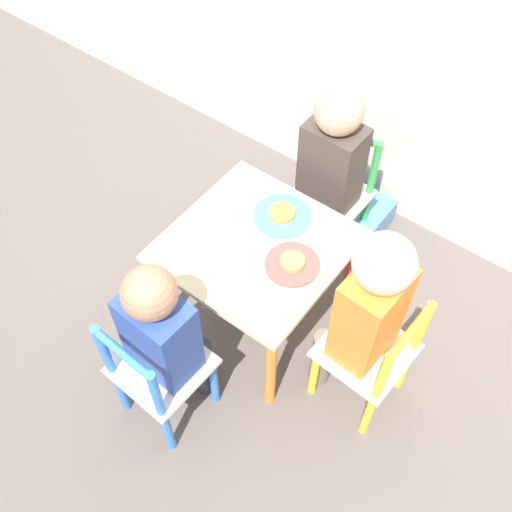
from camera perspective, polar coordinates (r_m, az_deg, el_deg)
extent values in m
plane|color=#5B514C|center=(2.25, 0.00, -5.63)|extent=(6.00, 6.00, 0.00)
cube|color=beige|center=(1.90, 0.00, 0.99)|extent=(0.54, 0.54, 0.02)
cylinder|color=#8E51BC|center=(2.08, -9.13, -3.68)|extent=(0.04, 0.04, 0.41)
cylinder|color=orange|center=(1.91, 1.39, -10.85)|extent=(0.04, 0.04, 0.41)
cylinder|color=#E5599E|center=(2.28, -1.15, 4.18)|extent=(0.04, 0.04, 0.41)
cylinder|color=#DB3D38|center=(2.13, 8.89, -1.63)|extent=(0.04, 0.04, 0.41)
cube|color=silver|center=(1.90, 10.41, -8.83)|extent=(0.28, 0.28, 0.02)
cylinder|color=yellow|center=(2.09, 9.10, -7.02)|extent=(0.03, 0.03, 0.26)
cylinder|color=yellow|center=(2.00, 5.56, -11.08)|extent=(0.03, 0.03, 0.26)
cylinder|color=yellow|center=(2.06, 13.97, -10.24)|extent=(0.03, 0.03, 0.26)
cylinder|color=yellow|center=(1.97, 10.63, -14.58)|extent=(0.03, 0.03, 0.26)
cylinder|color=yellow|center=(1.84, 15.54, -6.58)|extent=(0.03, 0.03, 0.26)
cylinder|color=yellow|center=(1.73, 11.92, -11.29)|extent=(0.03, 0.03, 0.26)
cylinder|color=yellow|center=(1.68, 14.55, -7.01)|extent=(0.04, 0.21, 0.02)
cube|color=silver|center=(2.26, 7.04, 5.66)|extent=(0.26, 0.26, 0.02)
cylinder|color=green|center=(2.34, 3.11, 3.07)|extent=(0.03, 0.03, 0.26)
cylinder|color=green|center=(2.28, 7.42, 0.53)|extent=(0.03, 0.03, 0.26)
cylinder|color=green|center=(2.46, 6.04, 6.04)|extent=(0.03, 0.03, 0.26)
cylinder|color=green|center=(2.40, 10.21, 3.69)|extent=(0.03, 0.03, 0.26)
cylinder|color=green|center=(2.28, 6.60, 10.46)|extent=(0.03, 0.03, 0.26)
cylinder|color=green|center=(2.21, 11.17, 8.05)|extent=(0.03, 0.03, 0.26)
cylinder|color=green|center=(2.17, 9.24, 11.48)|extent=(0.21, 0.03, 0.02)
cube|color=silver|center=(1.87, -8.93, -10.30)|extent=(0.27, 0.27, 0.02)
cylinder|color=#387AD1|center=(1.98, -4.03, -11.83)|extent=(0.03, 0.03, 0.26)
cylinder|color=#387AD1|center=(2.06, -8.45, -8.32)|extent=(0.03, 0.03, 0.26)
cylinder|color=#387AD1|center=(1.93, -8.40, -16.12)|extent=(0.03, 0.03, 0.26)
cylinder|color=#387AD1|center=(2.01, -12.77, -12.29)|extent=(0.03, 0.03, 0.26)
cylinder|color=#387AD1|center=(1.70, -9.45, -12.99)|extent=(0.03, 0.03, 0.26)
cylinder|color=#387AD1|center=(1.79, -14.25, -8.80)|extent=(0.03, 0.03, 0.26)
cylinder|color=#387AD1|center=(1.64, -12.60, -9.06)|extent=(0.21, 0.03, 0.02)
cylinder|color=#7A6B5B|center=(2.06, 7.91, -7.74)|extent=(0.07, 0.07, 0.28)
cylinder|color=#7A6B5B|center=(2.02, 6.23, -9.66)|extent=(0.07, 0.07, 0.28)
cube|color=orange|center=(1.75, 10.76, -5.57)|extent=(0.15, 0.21, 0.36)
sphere|color=beige|center=(1.54, 12.15, -0.71)|extent=(0.17, 0.17, 0.17)
cylinder|color=#7A6B5B|center=(2.31, 4.04, 2.32)|extent=(0.07, 0.07, 0.28)
cylinder|color=#7A6B5B|center=(2.28, 6.08, 1.11)|extent=(0.07, 0.07, 0.28)
cube|color=#423833|center=(2.12, 7.21, 8.57)|extent=(0.20, 0.14, 0.34)
sphere|color=tan|center=(1.97, 7.92, 13.51)|extent=(0.16, 0.16, 0.16)
cylinder|color=#38383D|center=(2.00, -4.98, -10.51)|extent=(0.07, 0.07, 0.28)
cylinder|color=#38383D|center=(2.04, -7.07, -8.86)|extent=(0.07, 0.07, 0.28)
cube|color=#2D478E|center=(1.73, -9.13, -7.47)|extent=(0.21, 0.15, 0.31)
sphere|color=#A37556|center=(1.55, -10.15, -3.51)|extent=(0.15, 0.15, 0.15)
cylinder|color=#E54C47|center=(1.84, 3.47, -0.79)|extent=(0.17, 0.17, 0.01)
cylinder|color=gold|center=(1.83, 3.50, -0.54)|extent=(0.08, 0.08, 0.02)
cylinder|color=#4C9EE0|center=(1.96, 2.47, 3.83)|extent=(0.19, 0.19, 0.01)
cylinder|color=#D6843D|center=(1.95, 2.49, 4.10)|extent=(0.09, 0.09, 0.02)
cube|color=#4C7FB7|center=(2.48, 9.04, 3.70)|extent=(0.26, 0.27, 0.12)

